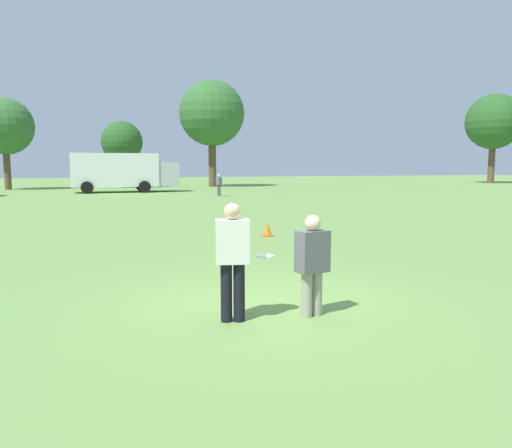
{
  "coord_description": "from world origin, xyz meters",
  "views": [
    {
      "loc": [
        -2.47,
        -6.98,
        2.17
      ],
      "look_at": [
        0.02,
        0.77,
        1.19
      ],
      "focal_mm": 34.26,
      "sensor_mm": 36.0,
      "label": 1
    }
  ],
  "objects_px": {
    "player_thrower": "(233,255)",
    "frisbee": "(265,256)",
    "bystander_sideline_watcher": "(219,184)",
    "player_defender": "(312,260)",
    "box_truck": "(123,171)",
    "traffic_cone": "(268,229)"
  },
  "relations": [
    {
      "from": "player_defender",
      "to": "frisbee",
      "type": "height_order",
      "value": "player_defender"
    },
    {
      "from": "player_thrower",
      "to": "player_defender",
      "type": "relative_size",
      "value": 1.13
    },
    {
      "from": "player_defender",
      "to": "bystander_sideline_watcher",
      "type": "bearing_deg",
      "value": 79.18
    },
    {
      "from": "player_defender",
      "to": "bystander_sideline_watcher",
      "type": "relative_size",
      "value": 0.94
    },
    {
      "from": "player_thrower",
      "to": "box_truck",
      "type": "bearing_deg",
      "value": 89.68
    },
    {
      "from": "player_defender",
      "to": "traffic_cone",
      "type": "bearing_deg",
      "value": 75.37
    },
    {
      "from": "player_defender",
      "to": "box_truck",
      "type": "relative_size",
      "value": 0.17
    },
    {
      "from": "frisbee",
      "to": "box_truck",
      "type": "bearing_deg",
      "value": 90.51
    },
    {
      "from": "traffic_cone",
      "to": "box_truck",
      "type": "xyz_separation_m",
      "value": [
        -3.0,
        27.66,
        1.52
      ]
    },
    {
      "from": "player_thrower",
      "to": "player_defender",
      "type": "distance_m",
      "value": 1.17
    },
    {
      "from": "frisbee",
      "to": "bystander_sideline_watcher",
      "type": "height_order",
      "value": "bystander_sideline_watcher"
    },
    {
      "from": "player_thrower",
      "to": "traffic_cone",
      "type": "relative_size",
      "value": 3.46
    },
    {
      "from": "player_thrower",
      "to": "bystander_sideline_watcher",
      "type": "xyz_separation_m",
      "value": [
        6.51,
        27.9,
        -0.05
      ]
    },
    {
      "from": "player_defender",
      "to": "traffic_cone",
      "type": "relative_size",
      "value": 3.07
    },
    {
      "from": "player_thrower",
      "to": "frisbee",
      "type": "xyz_separation_m",
      "value": [
        0.52,
        0.12,
        -0.06
      ]
    },
    {
      "from": "player_defender",
      "to": "box_truck",
      "type": "distance_m",
      "value": 35.51
    },
    {
      "from": "player_defender",
      "to": "frisbee",
      "type": "bearing_deg",
      "value": 160.76
    },
    {
      "from": "player_thrower",
      "to": "box_truck",
      "type": "distance_m",
      "value": 35.39
    },
    {
      "from": "player_thrower",
      "to": "box_truck",
      "type": "xyz_separation_m",
      "value": [
        0.2,
        35.38,
        0.82
      ]
    },
    {
      "from": "player_thrower",
      "to": "frisbee",
      "type": "bearing_deg",
      "value": 12.73
    },
    {
      "from": "player_thrower",
      "to": "player_defender",
      "type": "height_order",
      "value": "player_thrower"
    },
    {
      "from": "box_truck",
      "to": "frisbee",
      "type": "bearing_deg",
      "value": -89.49
    }
  ]
}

